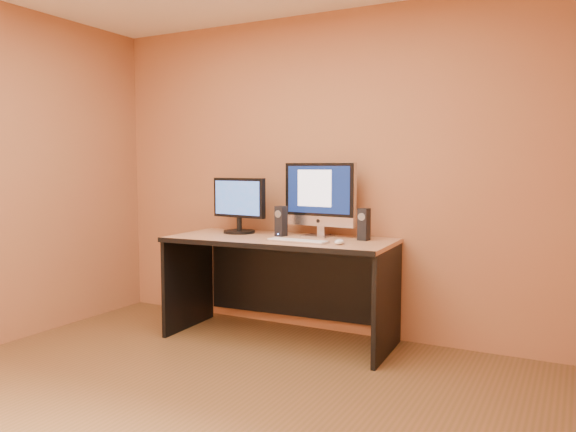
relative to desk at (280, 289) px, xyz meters
The scene contains 11 objects.
floor 1.63m from the desk, 84.21° to the right, with size 4.00×4.00×0.00m, color brown.
walls 1.82m from the desk, 84.21° to the right, with size 4.00×4.00×2.60m, color #99623D, non-canonical shape.
desk is the anchor object (origin of this frame).
imac 0.77m from the desk, 44.66° to the left, with size 0.62×0.23×0.60m, color #B6B5B9, non-canonical shape.
second_monitor 0.79m from the desk, 163.91° to the left, with size 0.52×0.26×0.46m, color black, non-canonical shape.
speaker_left 0.54m from the desk, 113.65° to the left, with size 0.07×0.08×0.24m, color black, non-canonical shape.
speaker_right 0.83m from the desk, 15.39° to the left, with size 0.07×0.08×0.24m, color black, non-canonical shape.
keyboard 0.50m from the desk, 33.93° to the right, with size 0.47×0.13×0.02m, color silver.
mouse 0.71m from the desk, 12.83° to the right, with size 0.06×0.11×0.04m, color white.
cable_a 0.54m from the desk, 43.23° to the left, with size 0.01×0.01×0.24m, color black.
cable_b 0.55m from the desk, 46.54° to the left, with size 0.01×0.01×0.20m, color black.
Camera 1 is at (1.91, -2.23, 1.36)m, focal length 35.00 mm.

